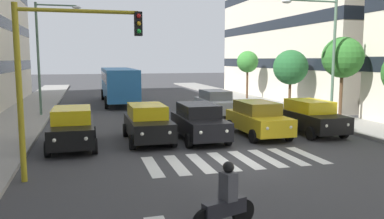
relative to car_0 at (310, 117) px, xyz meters
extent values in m
plane|color=#38383A|center=(5.75, 3.99, -0.89)|extent=(180.00, 180.00, 0.00)
cube|color=black|center=(-10.70, -16.23, 2.55)|extent=(10.77, 22.61, 0.90)
cube|color=black|center=(-10.70, -16.23, 5.99)|extent=(10.77, 22.61, 0.90)
cube|color=silver|center=(2.60, 3.99, -0.88)|extent=(0.45, 2.80, 0.01)
cube|color=silver|center=(3.50, 3.99, -0.88)|extent=(0.45, 2.80, 0.01)
cube|color=silver|center=(4.40, 3.99, -0.88)|extent=(0.45, 2.80, 0.01)
cube|color=silver|center=(5.30, 3.99, -0.88)|extent=(0.45, 2.80, 0.01)
cube|color=silver|center=(6.20, 3.99, -0.88)|extent=(0.45, 2.80, 0.01)
cube|color=silver|center=(7.10, 3.99, -0.88)|extent=(0.45, 2.80, 0.01)
cube|color=silver|center=(8.00, 3.99, -0.88)|extent=(0.45, 2.80, 0.01)
cube|color=silver|center=(8.90, 3.99, -0.88)|extent=(0.45, 2.80, 0.01)
cube|color=black|center=(0.00, 0.05, -0.17)|extent=(1.80, 4.40, 0.80)
cube|color=yellow|center=(0.00, -0.15, 0.53)|extent=(1.58, 2.46, 0.60)
cylinder|color=black|center=(-0.90, 1.50, -0.57)|extent=(0.22, 0.64, 0.64)
cylinder|color=black|center=(0.90, 1.50, -0.57)|extent=(0.22, 0.64, 0.64)
cylinder|color=black|center=(-0.90, -1.40, -0.57)|extent=(0.22, 0.64, 0.64)
cylinder|color=black|center=(0.90, -1.40, -0.57)|extent=(0.22, 0.64, 0.64)
sphere|color=white|center=(-0.58, 2.20, -0.09)|extent=(0.18, 0.18, 0.18)
sphere|color=white|center=(0.58, 2.20, -0.09)|extent=(0.18, 0.18, 0.18)
cube|color=gold|center=(2.89, -0.07, -0.17)|extent=(1.80, 4.40, 0.80)
cube|color=olive|center=(2.89, -0.27, 0.53)|extent=(1.58, 2.46, 0.60)
cylinder|color=black|center=(1.99, 1.38, -0.57)|extent=(0.22, 0.64, 0.64)
cylinder|color=black|center=(3.79, 1.38, -0.57)|extent=(0.22, 0.64, 0.64)
cylinder|color=black|center=(1.99, -1.53, -0.57)|extent=(0.22, 0.64, 0.64)
cylinder|color=black|center=(3.79, -1.53, -0.57)|extent=(0.22, 0.64, 0.64)
sphere|color=white|center=(2.31, 2.08, -0.09)|extent=(0.18, 0.18, 0.18)
sphere|color=white|center=(3.47, 2.08, -0.09)|extent=(0.18, 0.18, 0.18)
cube|color=black|center=(5.99, 0.07, -0.17)|extent=(1.80, 4.40, 0.80)
cube|color=black|center=(5.99, -0.13, 0.53)|extent=(1.58, 2.46, 0.60)
cylinder|color=black|center=(5.09, 1.52, -0.57)|extent=(0.22, 0.64, 0.64)
cylinder|color=black|center=(6.89, 1.52, -0.57)|extent=(0.22, 0.64, 0.64)
cylinder|color=black|center=(5.09, -1.38, -0.57)|extent=(0.22, 0.64, 0.64)
cylinder|color=black|center=(6.89, -1.38, -0.57)|extent=(0.22, 0.64, 0.64)
sphere|color=white|center=(5.41, 2.22, -0.09)|extent=(0.18, 0.18, 0.18)
sphere|color=white|center=(6.57, 2.22, -0.09)|extent=(0.18, 0.18, 0.18)
cube|color=black|center=(8.39, -0.26, -0.17)|extent=(1.80, 4.40, 0.80)
cube|color=yellow|center=(8.39, -0.46, 0.53)|extent=(1.58, 2.46, 0.60)
cylinder|color=black|center=(7.49, 1.20, -0.57)|extent=(0.22, 0.64, 0.64)
cylinder|color=black|center=(9.29, 1.20, -0.57)|extent=(0.22, 0.64, 0.64)
cylinder|color=black|center=(7.49, -1.71, -0.57)|extent=(0.22, 0.64, 0.64)
cylinder|color=black|center=(9.29, -1.71, -0.57)|extent=(0.22, 0.64, 0.64)
sphere|color=white|center=(7.81, 1.89, -0.09)|extent=(0.18, 0.18, 0.18)
sphere|color=white|center=(8.96, 1.89, -0.09)|extent=(0.18, 0.18, 0.18)
cube|color=black|center=(11.74, 0.10, -0.17)|extent=(1.80, 4.40, 0.80)
cube|color=yellow|center=(11.74, -0.10, 0.53)|extent=(1.58, 2.46, 0.60)
cylinder|color=black|center=(10.84, 1.55, -0.57)|extent=(0.22, 0.64, 0.64)
cylinder|color=black|center=(12.64, 1.55, -0.57)|extent=(0.22, 0.64, 0.64)
cylinder|color=black|center=(10.84, -1.35, -0.57)|extent=(0.22, 0.64, 0.64)
cylinder|color=black|center=(12.64, -1.35, -0.57)|extent=(0.22, 0.64, 0.64)
sphere|color=white|center=(11.16, 2.25, -0.09)|extent=(0.18, 0.18, 0.18)
sphere|color=white|center=(12.32, 2.25, -0.09)|extent=(0.18, 0.18, 0.18)
cube|color=#B2B7BC|center=(2.67, -7.20, -0.17)|extent=(1.80, 4.40, 0.80)
cube|color=slate|center=(2.67, -7.40, 0.53)|extent=(1.58, 2.46, 0.60)
cylinder|color=black|center=(1.77, -5.75, -0.57)|extent=(0.22, 0.64, 0.64)
cylinder|color=black|center=(3.57, -5.75, -0.57)|extent=(0.22, 0.64, 0.64)
cylinder|color=black|center=(1.77, -8.65, -0.57)|extent=(0.22, 0.64, 0.64)
cylinder|color=black|center=(3.57, -8.65, -0.57)|extent=(0.22, 0.64, 0.64)
sphere|color=white|center=(2.10, -5.05, -0.09)|extent=(0.18, 0.18, 0.18)
sphere|color=white|center=(3.25, -5.05, -0.09)|extent=(0.18, 0.18, 0.18)
cube|color=#286BAD|center=(8.39, -16.62, 0.86)|extent=(2.50, 10.50, 2.50)
cube|color=black|center=(8.39, -16.62, 1.41)|extent=(2.52, 9.87, 0.80)
cylinder|color=black|center=(7.14, -12.95, -0.39)|extent=(0.28, 1.00, 1.00)
cylinder|color=black|center=(9.64, -12.95, -0.39)|extent=(0.28, 1.00, 1.00)
cylinder|color=black|center=(7.14, -19.77, -0.39)|extent=(0.28, 1.00, 1.00)
cylinder|color=black|center=(9.64, -19.77, -0.39)|extent=(0.28, 1.00, 1.00)
cylinder|color=black|center=(7.66, 9.36, -0.59)|extent=(0.60, 0.28, 0.60)
cube|color=#232328|center=(8.18, 9.53, -0.37)|extent=(1.12, 0.56, 0.36)
cube|color=#4C4C51|center=(8.09, 9.50, 0.11)|extent=(0.38, 0.43, 0.64)
sphere|color=black|center=(8.09, 9.50, 0.55)|extent=(0.26, 0.26, 0.26)
cylinder|color=#AD991E|center=(13.06, 4.61, 1.86)|extent=(0.18, 0.18, 5.50)
cylinder|color=#AD991E|center=(11.23, 4.61, 4.41)|extent=(3.67, 0.12, 0.12)
cube|color=black|center=(9.39, 4.61, 4.06)|extent=(0.24, 0.28, 0.76)
sphere|color=red|center=(9.39, 4.76, 4.30)|extent=(0.14, 0.14, 0.14)
sphere|color=orange|center=(9.39, 4.76, 4.06)|extent=(0.14, 0.14, 0.14)
sphere|color=green|center=(9.39, 4.76, 3.82)|extent=(0.14, 0.14, 0.14)
cylinder|color=#4C6B56|center=(-2.56, -1.89, 2.76)|extent=(0.16, 0.16, 7.00)
cylinder|color=#4C6B56|center=(-1.02, -1.89, 6.11)|extent=(3.08, 0.10, 0.10)
ellipsoid|color=#B7BCC1|center=(0.52, -1.89, 6.01)|extent=(0.56, 0.28, 0.20)
cylinder|color=#4C6B56|center=(14.06, -9.76, 2.91)|extent=(0.16, 0.16, 7.30)
cylinder|color=#4C6B56|center=(12.80, -9.76, 6.41)|extent=(2.52, 0.10, 0.10)
ellipsoid|color=#B7BCC1|center=(11.54, -9.76, 6.31)|extent=(0.56, 0.28, 0.20)
cylinder|color=#513823|center=(-3.76, -2.70, 0.78)|extent=(0.20, 0.20, 3.04)
sphere|color=#2D6B28|center=(-3.76, -2.70, 3.04)|extent=(2.45, 2.45, 2.45)
cylinder|color=#513823|center=(-3.60, -8.50, 0.42)|extent=(0.20, 0.20, 2.30)
sphere|color=#235B2D|center=(-3.60, -8.50, 2.34)|extent=(2.57, 2.57, 2.57)
cylinder|color=#513823|center=(-3.45, -16.12, 0.68)|extent=(0.20, 0.20, 2.84)
sphere|color=#387F33|center=(-3.45, -16.12, 2.70)|extent=(2.00, 2.00, 2.00)
camera|label=1|loc=(11.06, 17.31, 2.94)|focal=36.04mm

